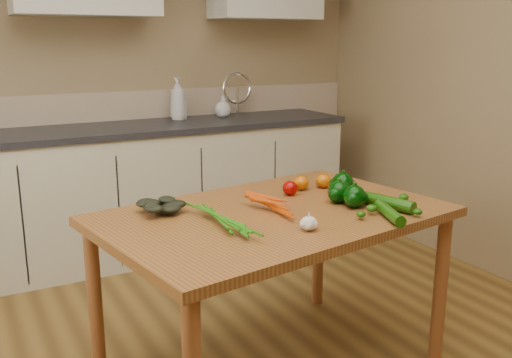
{
  "coord_description": "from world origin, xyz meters",
  "views": [
    {
      "loc": [
        -0.94,
        -1.5,
        1.45
      ],
      "look_at": [
        0.26,
        0.72,
        0.84
      ],
      "focal_mm": 40.0,
      "sensor_mm": 36.0,
      "label": 1
    }
  ],
  "objects": [
    {
      "name": "zucchini_b",
      "position": [
        0.57,
        0.17,
        0.78
      ],
      "size": [
        0.13,
        0.24,
        0.05
      ],
      "primitive_type": "cylinder",
      "rotation": [
        1.57,
        0.0,
        -0.35
      ],
      "color": "#154407",
      "rests_on": "table"
    },
    {
      "name": "leafy_greens",
      "position": [
        -0.22,
        0.68,
        0.81
      ],
      "size": [
        0.2,
        0.18,
        0.1
      ],
      "primitive_type": null,
      "color": "black",
      "rests_on": "table"
    },
    {
      "name": "garlic_bulb",
      "position": [
        0.2,
        0.2,
        0.78
      ],
      "size": [
        0.06,
        0.06,
        0.05
      ],
      "primitive_type": "ellipsoid",
      "color": "silver",
      "rests_on": "table"
    },
    {
      "name": "tomato_c",
      "position": [
        0.61,
        0.7,
        0.79
      ],
      "size": [
        0.07,
        0.07,
        0.07
      ],
      "primitive_type": "ellipsoid",
      "color": "#CB5B05",
      "rests_on": "table"
    },
    {
      "name": "soap_bottle_a",
      "position": [
        0.49,
        2.33,
        1.05
      ],
      "size": [
        0.12,
        0.12,
        0.3
      ],
      "primitive_type": "imported",
      "rotation": [
        0.0,
        0.0,
        3.17
      ],
      "color": "silver",
      "rests_on": "counter_run"
    },
    {
      "name": "table",
      "position": [
        0.21,
        0.47,
        0.67
      ],
      "size": [
        1.54,
        1.12,
        0.76
      ],
      "rotation": [
        0.0,
        0.0,
        0.16
      ],
      "color": "#955A2B",
      "rests_on": "ground"
    },
    {
      "name": "carrot_bunch",
      "position": [
        0.11,
        0.44,
        0.79
      ],
      "size": [
        0.29,
        0.24,
        0.07
      ],
      "primitive_type": null,
      "rotation": [
        0.0,
        0.0,
        0.16
      ],
      "color": "#CC4204",
      "rests_on": "table"
    },
    {
      "name": "soap_bottle_b",
      "position": [
        0.52,
        2.36,
        1.0
      ],
      "size": [
        0.11,
        0.11,
        0.19
      ],
      "primitive_type": "imported",
      "rotation": [
        0.0,
        0.0,
        4.44
      ],
      "color": "silver",
      "rests_on": "counter_run"
    },
    {
      "name": "counter_run",
      "position": [
        0.21,
        2.19,
        0.46
      ],
      "size": [
        2.84,
        0.64,
        1.14
      ],
      "color": "beige",
      "rests_on": "ground"
    },
    {
      "name": "pepper_a",
      "position": [
        0.52,
        0.45,
        0.8
      ],
      "size": [
        0.1,
        0.1,
        0.1
      ],
      "primitive_type": "sphere",
      "color": "black",
      "rests_on": "table"
    },
    {
      "name": "tomato_a",
      "position": [
        0.4,
        0.66,
        0.79
      ],
      "size": [
        0.07,
        0.07,
        0.07
      ],
      "primitive_type": "ellipsoid",
      "color": "#910502",
      "rests_on": "table"
    },
    {
      "name": "pepper_b",
      "position": [
        0.61,
        0.54,
        0.81
      ],
      "size": [
        0.11,
        0.11,
        0.11
      ],
      "primitive_type": "sphere",
      "color": "black",
      "rests_on": "table"
    },
    {
      "name": "pepper_c",
      "position": [
        0.54,
        0.36,
        0.8
      ],
      "size": [
        0.1,
        0.1,
        0.1
      ],
      "primitive_type": "sphere",
      "color": "black",
      "rests_on": "table"
    },
    {
      "name": "zucchini_a",
      "position": [
        0.65,
        0.27,
        0.78
      ],
      "size": [
        0.12,
        0.25,
        0.06
      ],
      "primitive_type": "cylinder",
      "rotation": [
        1.57,
        0.0,
        0.27
      ],
      "color": "#154407",
      "rests_on": "table"
    },
    {
      "name": "soap_bottle_c",
      "position": [
        0.83,
        2.29,
        0.98
      ],
      "size": [
        0.16,
        0.16,
        0.15
      ],
      "primitive_type": "imported",
      "rotation": [
        0.0,
        0.0,
        5.21
      ],
      "color": "silver",
      "rests_on": "counter_run"
    },
    {
      "name": "room",
      "position": [
        0.0,
        0.17,
        1.25
      ],
      "size": [
        4.04,
        5.04,
        2.64
      ],
      "color": "brown",
      "rests_on": "ground"
    },
    {
      "name": "tomato_b",
      "position": [
        0.5,
        0.71,
        0.79
      ],
      "size": [
        0.07,
        0.07,
        0.07
      ],
      "primitive_type": "ellipsoid",
      "color": "#CB5B05",
      "rests_on": "table"
    }
  ]
}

